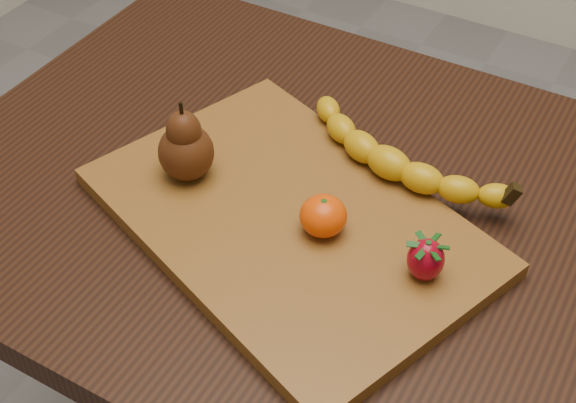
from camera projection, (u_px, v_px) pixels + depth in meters
The scene contains 6 objects.
table at pixel (331, 257), 1.02m from camera, with size 1.00×0.70×0.76m.
cutting_board at pixel (288, 220), 0.92m from camera, with size 0.45×0.30×0.02m, color brown.
banana at pixel (389, 163), 0.95m from camera, with size 0.25×0.06×0.04m, color #CF9D09, non-canonical shape.
pear at pixel (185, 140), 0.93m from camera, with size 0.07×0.07×0.10m, color #45200B, non-canonical shape.
mandarin at pixel (323, 216), 0.88m from camera, with size 0.05×0.05×0.05m, color #ED4402.
strawberry at pixel (426, 258), 0.83m from camera, with size 0.04×0.04×0.05m, color maroon, non-canonical shape.
Camera 1 is at (0.30, -0.63, 1.42)m, focal length 50.00 mm.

